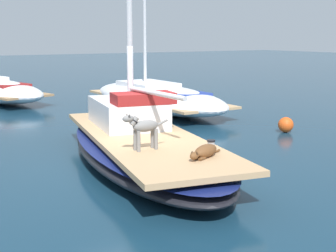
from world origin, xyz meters
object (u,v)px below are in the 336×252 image
at_px(deck_winch, 211,146).
at_px(moored_boat_starboard_side, 156,97).
at_px(dog_brown, 205,151).
at_px(dog_grey, 143,127).
at_px(sailboat_main, 143,150).
at_px(mooring_buoy, 286,125).

relative_size(deck_winch, moored_boat_starboard_side, 0.03).
xyz_separation_m(deck_winch, moored_boat_starboard_side, (3.76, 8.30, -0.24)).
relative_size(dog_brown, moored_boat_starboard_side, 0.12).
bearing_deg(deck_winch, dog_grey, 143.94).
height_order(sailboat_main, moored_boat_starboard_side, moored_boat_starboard_side).
bearing_deg(dog_grey, dog_brown, -59.01).
distance_m(dog_brown, mooring_buoy, 6.12).
height_order(sailboat_main, dog_grey, dog_grey).
bearing_deg(dog_brown, sailboat_main, 89.17).
xyz_separation_m(deck_winch, mooring_buoy, (4.83, 2.85, -0.54)).
bearing_deg(moored_boat_starboard_side, dog_brown, -115.62).
xyz_separation_m(moored_boat_starboard_side, mooring_buoy, (1.08, -5.45, -0.30)).
distance_m(dog_brown, moored_boat_starboard_side, 9.56).
relative_size(sailboat_main, dog_brown, 8.35).
relative_size(sailboat_main, deck_winch, 36.15).
bearing_deg(sailboat_main, mooring_buoy, 10.07).
height_order(deck_winch, moored_boat_starboard_side, moored_boat_starboard_side).
bearing_deg(dog_brown, moored_boat_starboard_side, 64.38).
xyz_separation_m(sailboat_main, moored_boat_starboard_side, (4.10, 6.37, 0.18)).
xyz_separation_m(sailboat_main, dog_grey, (-0.66, -1.20, 0.75)).
relative_size(sailboat_main, dog_grey, 8.12).
height_order(sailboat_main, dog_brown, dog_brown).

